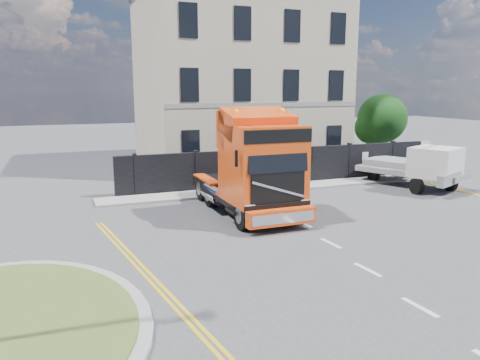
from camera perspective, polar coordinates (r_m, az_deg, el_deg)
name	(u,v)px	position (r m, az deg, el deg)	size (l,w,h in m)	color
ground	(245,250)	(15.12, 0.56, -8.58)	(120.00, 120.00, 0.00)	#424244
hoarding_fence	(295,166)	(25.51, 6.70, 1.74)	(18.80, 0.25, 2.00)	black
georgian_building	(236,79)	(31.81, -0.49, 12.26)	(12.30, 10.30, 12.80)	beige
tree	(380,121)	(32.14, 16.65, 6.93)	(3.20, 3.20, 4.80)	#382619
pavement_far	(293,187)	(24.65, 6.50, -0.80)	(20.00, 1.60, 0.12)	gray
truck	(255,170)	(18.61, 1.88, 1.19)	(2.70, 7.09, 4.24)	black
flatbed_pickup	(425,166)	(25.59, 21.68, 1.55)	(4.14, 5.97, 2.26)	gray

